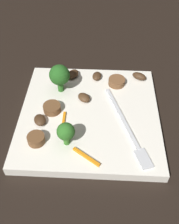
{
  "coord_description": "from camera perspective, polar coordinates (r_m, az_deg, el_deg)",
  "views": [
    {
      "loc": [
        0.31,
        0.02,
        0.35
      ],
      "look_at": [
        0.0,
        0.0,
        0.02
      ],
      "focal_mm": 41.84,
      "sensor_mm": 36.0,
      "label": 1
    }
  ],
  "objects": [
    {
      "name": "ground_plane",
      "position": [
        0.47,
        0.0,
        -1.4
      ],
      "size": [
        1.4,
        1.4,
        0.0
      ],
      "primitive_type": "plane",
      "color": "black"
    },
    {
      "name": "plate",
      "position": [
        0.47,
        0.0,
        -0.71
      ],
      "size": [
        0.24,
        0.24,
        0.02
      ],
      "primitive_type": "cube",
      "color": "white",
      "rests_on": "ground_plane"
    },
    {
      "name": "fork",
      "position": [
        0.44,
        8.53,
        -3.91
      ],
      "size": [
        0.17,
        0.07,
        0.0
      ],
      "rotation": [
        0.0,
        0.0,
        0.35
      ],
      "color": "silver",
      "rests_on": "plate"
    },
    {
      "name": "broccoli_floret_0",
      "position": [
        0.48,
        -6.57,
        7.92
      ],
      "size": [
        0.04,
        0.04,
        0.06
      ],
      "color": "#296420",
      "rests_on": "plate"
    },
    {
      "name": "broccoli_floret_1",
      "position": [
        0.4,
        -5.2,
        -4.41
      ],
      "size": [
        0.03,
        0.03,
        0.04
      ],
      "color": "#347525",
      "rests_on": "plate"
    },
    {
      "name": "sausage_slice_0",
      "position": [
        0.42,
        -11.58,
        -5.8
      ],
      "size": [
        0.04,
        0.04,
        0.01
      ],
      "primitive_type": "cylinder",
      "rotation": [
        0.0,
        0.0,
        1.08
      ],
      "color": "brown",
      "rests_on": "plate"
    },
    {
      "name": "sausage_slice_1",
      "position": [
        0.51,
        5.96,
        6.62
      ],
      "size": [
        0.04,
        0.04,
        0.01
      ],
      "primitive_type": "cylinder",
      "rotation": [
        0.0,
        0.0,
        0.98
      ],
      "color": "brown",
      "rests_on": "plate"
    },
    {
      "name": "sausage_slice_2",
      "position": [
        0.47,
        -8.14,
        1.08
      ],
      "size": [
        0.03,
        0.03,
        0.01
      ],
      "primitive_type": "cylinder",
      "rotation": [
        0.0,
        0.0,
        0.07
      ],
      "color": "brown",
      "rests_on": "plate"
    },
    {
      "name": "mushroom_0",
      "position": [
        0.48,
        -1.23,
        3.18
      ],
      "size": [
        0.03,
        0.03,
        0.01
      ],
      "primitive_type": "ellipsoid",
      "rotation": [
        0.0,
        0.0,
        3.91
      ],
      "color": "#4C331E",
      "rests_on": "plate"
    },
    {
      "name": "mushroom_1",
      "position": [
        0.53,
        -7.2,
        8.01
      ],
      "size": [
        0.03,
        0.02,
        0.01
      ],
      "primitive_type": "ellipsoid",
      "rotation": [
        0.0,
        0.0,
        3.03
      ],
      "color": "brown",
      "rests_on": "plate"
    },
    {
      "name": "mushroom_2",
      "position": [
        0.53,
        1.62,
        7.85
      ],
      "size": [
        0.03,
        0.02,
        0.01
      ],
      "primitive_type": "ellipsoid",
      "rotation": [
        0.0,
        0.0,
        2.96
      ],
      "color": "#422B19",
      "rests_on": "plate"
    },
    {
      "name": "mushroom_3",
      "position": [
        0.53,
        10.82,
        7.69
      ],
      "size": [
        0.03,
        0.03,
        0.01
      ],
      "primitive_type": "ellipsoid",
      "rotation": [
        0.0,
        0.0,
        4.21
      ],
      "color": "#422B19",
      "rests_on": "plate"
    },
    {
      "name": "mushroom_4",
      "position": [
        0.45,
        -10.77,
        -1.72
      ],
      "size": [
        0.03,
        0.03,
        0.01
      ],
      "primitive_type": "ellipsoid",
      "rotation": [
        0.0,
        0.0,
        3.59
      ],
      "color": "#422B19",
      "rests_on": "plate"
    },
    {
      "name": "mushroom_5",
      "position": [
        0.53,
        -3.65,
        8.28
      ],
      "size": [
        0.03,
        0.03,
        0.01
      ],
      "primitive_type": "ellipsoid",
      "rotation": [
        0.0,
        0.0,
        5.75
      ],
      "color": "#422B19",
      "rests_on": "plate"
    },
    {
      "name": "pepper_strip_1",
      "position": [
        0.4,
        -0.94,
        -9.76
      ],
      "size": [
        0.03,
        0.04,
        0.0
      ],
      "primitive_type": "cube",
      "rotation": [
        0.0,
        0.0,
        0.96
      ],
      "color": "orange",
      "rests_on": "plate"
    },
    {
      "name": "pepper_strip_3",
      "position": [
        0.45,
        -5.71,
        -2.12
      ],
      "size": [
        0.04,
        0.0,
        0.0
      ],
      "primitive_type": "cube",
      "rotation": [
        0.0,
        0.0,
        3.16
      ],
      "color": "orange",
      "rests_on": "plate"
    }
  ]
}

